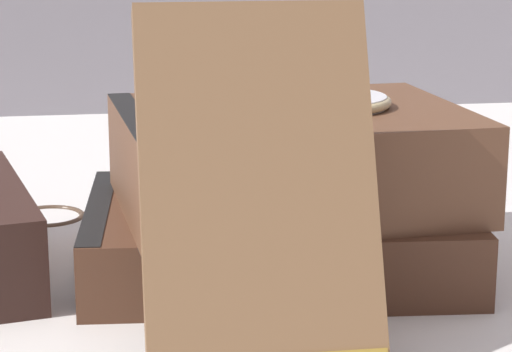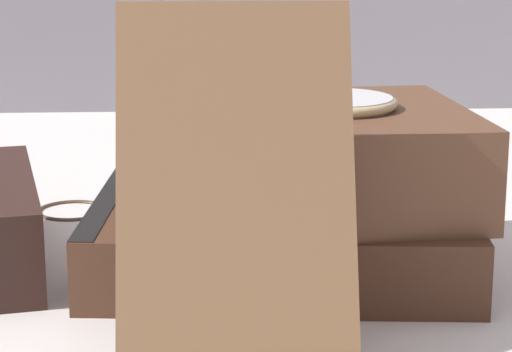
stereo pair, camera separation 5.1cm
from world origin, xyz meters
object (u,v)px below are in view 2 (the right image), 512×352
book_leaning_front (236,204)px  book_flat_bottom (270,236)px  book_flat_top (286,159)px  reading_glasses (117,206)px  pocket_watch (337,103)px

book_leaning_front → book_flat_bottom: bearing=79.9°
book_flat_top → reading_glasses: (-0.10, 0.13, -0.06)m
book_flat_top → pocket_watch: (0.03, 0.00, 0.03)m
book_flat_bottom → book_leaning_front: bearing=-95.6°
pocket_watch → reading_glasses: size_ratio=0.60×
book_flat_bottom → book_flat_top: 0.04m
book_leaning_front → pocket_watch: bearing=64.5°
book_leaning_front → reading_glasses: book_leaning_front is taller
book_leaning_front → reading_glasses: bearing=105.8°
book_flat_top → reading_glasses: 0.17m
pocket_watch → book_flat_top: bearing=-172.1°
book_flat_bottom → book_flat_top: book_flat_top is taller
book_flat_top → book_leaning_front: 0.12m
book_flat_top → book_leaning_front: book_leaning_front is taller
book_flat_bottom → pocket_watch: bearing=-3.6°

